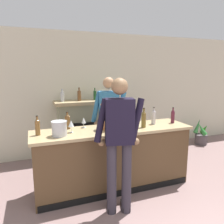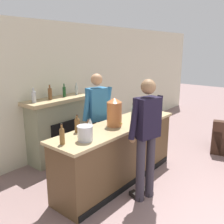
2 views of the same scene
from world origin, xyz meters
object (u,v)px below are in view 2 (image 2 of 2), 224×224
wine_glass_by_dispenser (90,121)px  wine_bottle_merlot_tall (62,135)px  wine_bottle_riesling_slim (77,124)px  wine_bottle_rose_blush (139,112)px  fireplace_stone (58,128)px  person_bartender (97,117)px  ice_bucket_steel (85,133)px  wine_glass_front_right (89,127)px  copper_dispenser (114,112)px  wine_bottle_chardonnay_pale (141,108)px  wine_bottle_port_short (153,106)px  person_customer (146,135)px  wine_bottle_cabernet_heavy (133,113)px  potted_plant_corner (147,118)px

wine_glass_by_dispenser → wine_bottle_merlot_tall: bearing=-165.5°
wine_bottle_riesling_slim → wine_bottle_rose_blush: wine_bottle_rose_blush is taller
fireplace_stone → person_bartender: (0.19, -0.91, 0.35)m
ice_bucket_steel → wine_glass_front_right: 0.22m
copper_dispenser → wine_bottle_chardonnay_pale: copper_dispenser is taller
wine_bottle_chardonnay_pale → ice_bucket_steel: bearing=-174.8°
wine_bottle_chardonnay_pale → wine_glass_by_dispenser: size_ratio=1.75×
wine_glass_front_right → wine_bottle_port_short: bearing=-0.3°
person_bartender → wine_bottle_chardonnay_pale: size_ratio=6.10×
wine_bottle_rose_blush → wine_bottle_port_short: size_ratio=1.14×
copper_dispenser → wine_glass_front_right: copper_dispenser is taller
person_customer → ice_bucket_steel: 0.88m
person_customer → wine_bottle_cabernet_heavy: (0.51, 0.59, 0.12)m
wine_bottle_rose_blush → wine_bottle_chardonnay_pale: (0.27, 0.14, -0.01)m
person_bartender → ice_bucket_steel: bearing=-145.1°
wine_bottle_riesling_slim → wine_bottle_port_short: bearing=-7.6°
person_customer → copper_dispenser: 0.70m
potted_plant_corner → wine_bottle_cabernet_heavy: bearing=-153.7°
copper_dispenser → ice_bucket_steel: copper_dispenser is taller
ice_bucket_steel → wine_bottle_port_short: size_ratio=0.79×
wine_bottle_chardonnay_pale → wine_bottle_port_short: 0.36m
ice_bucket_steel → wine_bottle_riesling_slim: size_ratio=0.80×
potted_plant_corner → wine_glass_by_dispenser: size_ratio=3.98×
copper_dispenser → wine_bottle_merlot_tall: 1.06m
copper_dispenser → wine_bottle_merlot_tall: bearing=178.7°
wine_bottle_rose_blush → wine_bottle_cabernet_heavy: bearing=166.0°
wine_bottle_rose_blush → wine_bottle_port_short: 0.63m
wine_bottle_merlot_tall → wine_glass_front_right: (0.47, -0.03, 0.01)m
potted_plant_corner → copper_dispenser: copper_dispenser is taller
fireplace_stone → wine_bottle_riesling_slim: fireplace_stone is taller
wine_bottle_riesling_slim → wine_bottle_merlot_tall: bearing=-156.2°
fireplace_stone → person_customer: person_customer is taller
person_customer → wine_bottle_rose_blush: bearing=40.2°
person_bartender → wine_bottle_rose_blush: size_ratio=5.63×
person_bartender → wine_bottle_chardonnay_pale: (0.63, -0.54, 0.14)m
wine_bottle_port_short → wine_bottle_riesling_slim: bearing=172.4°
person_customer → wine_glass_by_dispenser: 0.91m
wine_bottle_cabernet_heavy → copper_dispenser: bearing=170.5°
person_customer → wine_bottle_merlot_tall: (-0.97, 0.68, 0.11)m
fireplace_stone → wine_bottle_rose_blush: 1.75m
person_customer → wine_glass_front_right: person_customer is taller
person_customer → wine_bottle_riesling_slim: (-0.52, 0.88, 0.11)m
wine_bottle_riesling_slim → wine_bottle_rose_blush: size_ratio=0.87×
wine_bottle_merlot_tall → wine_glass_by_dispenser: 0.73m
potted_plant_corner → wine_bottle_rose_blush: 2.92m
wine_glass_front_right → ice_bucket_steel: bearing=-149.9°
ice_bucket_steel → copper_dispenser: bearing=8.5°
wine_bottle_riesling_slim → wine_bottle_merlot_tall: size_ratio=0.97×
ice_bucket_steel → wine_bottle_riesling_slim: bearing=63.4°
potted_plant_corner → wine_bottle_riesling_slim: bearing=-164.7°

